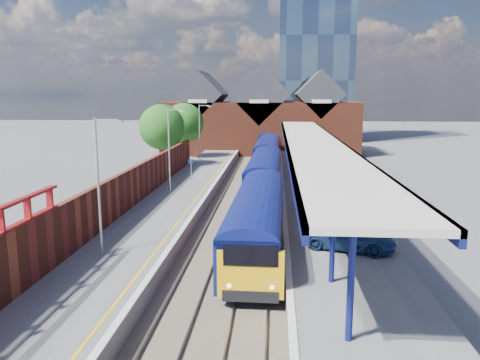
{
  "coord_description": "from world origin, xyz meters",
  "views": [
    {
      "loc": [
        2.47,
        -16.72,
        9.12
      ],
      "look_at": [
        -0.25,
        18.89,
        2.6
      ],
      "focal_mm": 35.0,
      "sensor_mm": 36.0,
      "label": 1
    }
  ],
  "objects_px": {
    "lamp_post_b": "(101,177)",
    "lamp_post_d": "(201,130)",
    "parked_car_red": "(348,228)",
    "parked_car_dark": "(341,187)",
    "lamp_post_c": "(171,145)",
    "parked_car_silver": "(366,209)",
    "platform_sign": "(191,168)",
    "train": "(266,159)",
    "parked_car_blue": "(351,237)"
  },
  "relations": [
    {
      "from": "train",
      "to": "platform_sign",
      "type": "xyz_separation_m",
      "value": [
        -6.49,
        -10.57,
        0.57
      ]
    },
    {
      "from": "train",
      "to": "parked_car_red",
      "type": "relative_size",
      "value": 15.4
    },
    {
      "from": "parked_car_silver",
      "to": "lamp_post_c",
      "type": "bearing_deg",
      "value": 39.1
    },
    {
      "from": "lamp_post_c",
      "to": "parked_car_dark",
      "type": "height_order",
      "value": "lamp_post_c"
    },
    {
      "from": "lamp_post_d",
      "to": "parked_car_blue",
      "type": "distance_m",
      "value": 33.21
    },
    {
      "from": "train",
      "to": "lamp_post_d",
      "type": "bearing_deg",
      "value": 156.41
    },
    {
      "from": "lamp_post_b",
      "to": "lamp_post_c",
      "type": "distance_m",
      "value": 16.0
    },
    {
      "from": "parked_car_silver",
      "to": "parked_car_blue",
      "type": "distance_m",
      "value": 6.49
    },
    {
      "from": "platform_sign",
      "to": "parked_car_dark",
      "type": "height_order",
      "value": "platform_sign"
    },
    {
      "from": "lamp_post_c",
      "to": "parked_car_silver",
      "type": "relative_size",
      "value": 1.56
    },
    {
      "from": "parked_car_blue",
      "to": "parked_car_red",
      "type": "bearing_deg",
      "value": 14.49
    },
    {
      "from": "lamp_post_d",
      "to": "train",
      "type": "bearing_deg",
      "value": -23.59
    },
    {
      "from": "lamp_post_b",
      "to": "parked_car_blue",
      "type": "xyz_separation_m",
      "value": [
        12.89,
        1.58,
        -3.34
      ]
    },
    {
      "from": "parked_car_silver",
      "to": "train",
      "type": "bearing_deg",
      "value": -3.3
    },
    {
      "from": "platform_sign",
      "to": "parked_car_blue",
      "type": "relative_size",
      "value": 0.53
    },
    {
      "from": "platform_sign",
      "to": "lamp_post_b",
      "type": "bearing_deg",
      "value": -94.33
    },
    {
      "from": "lamp_post_c",
      "to": "parked_car_dark",
      "type": "distance_m",
      "value": 14.67
    },
    {
      "from": "lamp_post_d",
      "to": "parked_car_dark",
      "type": "height_order",
      "value": "lamp_post_d"
    },
    {
      "from": "lamp_post_d",
      "to": "parked_car_red",
      "type": "relative_size",
      "value": 1.63
    },
    {
      "from": "lamp_post_d",
      "to": "parked_car_red",
      "type": "height_order",
      "value": "lamp_post_d"
    },
    {
      "from": "parked_car_dark",
      "to": "lamp_post_d",
      "type": "bearing_deg",
      "value": 45.07
    },
    {
      "from": "lamp_post_d",
      "to": "parked_car_dark",
      "type": "bearing_deg",
      "value": -48.73
    },
    {
      "from": "lamp_post_b",
      "to": "parked_car_dark",
      "type": "bearing_deg",
      "value": 47.77
    },
    {
      "from": "parked_car_red",
      "to": "parked_car_dark",
      "type": "height_order",
      "value": "parked_car_red"
    },
    {
      "from": "lamp_post_b",
      "to": "lamp_post_c",
      "type": "xyz_separation_m",
      "value": [
        0.0,
        16.0,
        0.0
      ]
    },
    {
      "from": "parked_car_red",
      "to": "parked_car_silver",
      "type": "distance_m",
      "value": 5.0
    },
    {
      "from": "platform_sign",
      "to": "parked_car_blue",
      "type": "bearing_deg",
      "value": -54.92
    },
    {
      "from": "lamp_post_b",
      "to": "parked_car_blue",
      "type": "bearing_deg",
      "value": 6.99
    },
    {
      "from": "lamp_post_c",
      "to": "platform_sign",
      "type": "relative_size",
      "value": 2.8
    },
    {
      "from": "platform_sign",
      "to": "parked_car_silver",
      "type": "relative_size",
      "value": 0.56
    },
    {
      "from": "train",
      "to": "parked_car_dark",
      "type": "distance_m",
      "value": 14.36
    },
    {
      "from": "lamp_post_b",
      "to": "platform_sign",
      "type": "height_order",
      "value": "lamp_post_b"
    },
    {
      "from": "parked_car_red",
      "to": "lamp_post_d",
      "type": "bearing_deg",
      "value": 31.7
    },
    {
      "from": "lamp_post_b",
      "to": "parked_car_red",
      "type": "xyz_separation_m",
      "value": [
        12.99,
        3.12,
        -3.26
      ]
    },
    {
      "from": "lamp_post_d",
      "to": "platform_sign",
      "type": "height_order",
      "value": "lamp_post_d"
    },
    {
      "from": "train",
      "to": "lamp_post_b",
      "type": "height_order",
      "value": "lamp_post_b"
    },
    {
      "from": "parked_car_dark",
      "to": "parked_car_blue",
      "type": "relative_size",
      "value": 0.94
    },
    {
      "from": "train",
      "to": "lamp_post_b",
      "type": "xyz_separation_m",
      "value": [
        -7.86,
        -28.57,
        2.87
      ]
    },
    {
      "from": "parked_car_red",
      "to": "lamp_post_c",
      "type": "bearing_deg",
      "value": 52.73
    },
    {
      "from": "lamp_post_d",
      "to": "parked_car_blue",
      "type": "height_order",
      "value": "lamp_post_d"
    },
    {
      "from": "lamp_post_b",
      "to": "parked_car_red",
      "type": "bearing_deg",
      "value": 13.52
    },
    {
      "from": "parked_car_silver",
      "to": "parked_car_blue",
      "type": "height_order",
      "value": "parked_car_silver"
    },
    {
      "from": "lamp_post_d",
      "to": "parked_car_silver",
      "type": "relative_size",
      "value": 1.56
    },
    {
      "from": "train",
      "to": "platform_sign",
      "type": "height_order",
      "value": "platform_sign"
    },
    {
      "from": "train",
      "to": "platform_sign",
      "type": "bearing_deg",
      "value": -121.57
    },
    {
      "from": "train",
      "to": "parked_car_dark",
      "type": "height_order",
      "value": "train"
    },
    {
      "from": "lamp_post_b",
      "to": "lamp_post_d",
      "type": "relative_size",
      "value": 1.0
    },
    {
      "from": "lamp_post_b",
      "to": "parked_car_silver",
      "type": "xyz_separation_m",
      "value": [
        14.86,
        7.77,
        -3.25
      ]
    },
    {
      "from": "parked_car_red",
      "to": "parked_car_dark",
      "type": "relative_size",
      "value": 0.96
    },
    {
      "from": "parked_car_silver",
      "to": "parked_car_red",
      "type": "bearing_deg",
      "value": 136.13
    }
  ]
}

